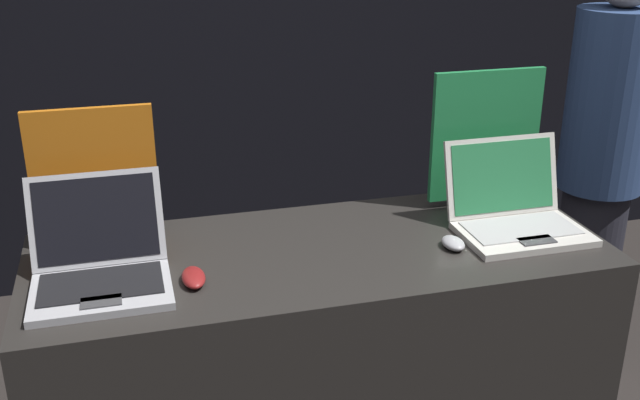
% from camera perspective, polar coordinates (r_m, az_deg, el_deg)
% --- Properties ---
extents(wall_back, '(8.00, 0.05, 2.80)m').
position_cam_1_polar(wall_back, '(3.80, -7.68, 14.13)').
color(wall_back, black).
rests_on(wall_back, ground_plane).
extents(display_counter, '(1.63, 0.64, 0.98)m').
position_cam_1_polar(display_counter, '(2.38, 0.03, -14.48)').
color(display_counter, '#282623').
rests_on(display_counter, ground_plane).
extents(laptop_front, '(0.34, 0.34, 0.26)m').
position_cam_1_polar(laptop_front, '(2.00, -16.45, -4.55)').
color(laptop_front, '#B7B7BC').
rests_on(laptop_front, display_counter).
extents(mouse_front, '(0.06, 0.12, 0.03)m').
position_cam_1_polar(mouse_front, '(1.97, -9.61, -5.84)').
color(mouse_front, maroon).
rests_on(mouse_front, display_counter).
extents(promo_stand_front, '(0.34, 0.07, 0.40)m').
position_cam_1_polar(promo_stand_front, '(2.19, -16.79, 1.43)').
color(promo_stand_front, black).
rests_on(promo_stand_front, display_counter).
extents(laptop_back, '(0.37, 0.32, 0.25)m').
position_cam_1_polar(laptop_back, '(2.30, 14.62, -0.79)').
color(laptop_back, silver).
rests_on(laptop_back, display_counter).
extents(mouse_back, '(0.06, 0.09, 0.03)m').
position_cam_1_polar(mouse_back, '(2.16, 10.11, -3.26)').
color(mouse_back, '#B2B2B7').
rests_on(mouse_back, display_counter).
extents(promo_stand_back, '(0.37, 0.07, 0.44)m').
position_cam_1_polar(promo_stand_back, '(2.43, 12.47, 4.37)').
color(promo_stand_back, black).
rests_on(promo_stand_back, display_counter).
extents(person_bystander, '(0.33, 0.33, 1.74)m').
position_cam_1_polar(person_bystander, '(3.17, 20.57, 2.18)').
color(person_bystander, '#282833').
rests_on(person_bystander, ground_plane).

